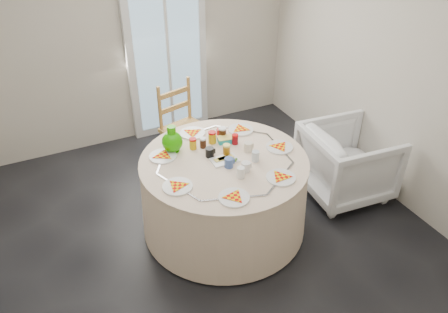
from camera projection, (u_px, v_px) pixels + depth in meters
name	position (u px, v px, depth m)	size (l,w,h in m)	color
floor	(204.00, 227.00, 4.23)	(4.00, 4.00, 0.00)	black
wall_back	(131.00, 36.00, 5.02)	(4.00, 0.02, 2.60)	#BCB5A3
wall_right	(388.00, 66.00, 4.25)	(0.02, 4.00, 2.60)	#BCB5A3
glass_door	(167.00, 53.00, 5.27)	(1.00, 0.08, 2.10)	silver
table	(224.00, 195.00, 4.06)	(1.54, 1.54, 0.78)	beige
wooden_chair	(186.00, 132.00, 4.83)	(0.46, 0.44, 1.02)	gold
armchair	(347.00, 161.00, 4.49)	(0.81, 0.76, 0.84)	white
place_settings	(224.00, 159.00, 3.84)	(1.34, 1.34, 0.02)	white
jar_cluster	(213.00, 141.00, 4.00)	(0.44, 0.22, 0.13)	#AC8429
butter_tub	(225.00, 140.00, 4.08)	(0.14, 0.10, 0.06)	#19A6AE
green_pitcher	(172.00, 141.00, 3.91)	(0.19, 0.19, 0.25)	#24A501
cheese_platter	(225.00, 160.00, 3.83)	(0.24, 0.15, 0.03)	silver
mugs_glasses	(234.00, 154.00, 3.84)	(0.58, 0.58, 0.11)	#A1A1A1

